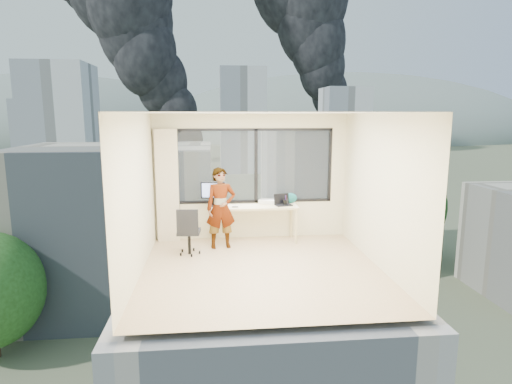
{
  "coord_description": "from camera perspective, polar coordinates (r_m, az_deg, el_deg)",
  "views": [
    {
      "loc": [
        -0.79,
        -6.77,
        2.56
      ],
      "look_at": [
        0.0,
        1.0,
        1.15
      ],
      "focal_mm": 29.85,
      "sensor_mm": 36.0,
      "label": 1
    }
  ],
  "objects": [
    {
      "name": "desk",
      "position": [
        8.75,
        -0.44,
        -4.24
      ],
      "size": [
        1.8,
        0.6,
        0.75
      ],
      "primitive_type": "cube",
      "color": "#C6B584",
      "rests_on": "floor"
    },
    {
      "name": "far_tower_d",
      "position": [
        167.67,
        -26.68,
        7.26
      ],
      "size": [
        16.0,
        14.0,
        22.0
      ],
      "primitive_type": "cube",
      "color": "silver",
      "rests_on": "exterior_ground"
    },
    {
      "name": "pen_cup",
      "position": [
        8.72,
        3.97,
        -1.41
      ],
      "size": [
        0.1,
        0.1,
        0.11
      ],
      "primitive_type": "cylinder",
      "rotation": [
        0.0,
        0.0,
        0.22
      ],
      "color": "black",
      "rests_on": "desk"
    },
    {
      "name": "near_bldg_a",
      "position": [
        38.87,
        -17.84,
        -4.5
      ],
      "size": [
        16.0,
        12.0,
        14.0
      ],
      "primitive_type": "cube",
      "color": "beige",
      "rests_on": "exterior_ground"
    },
    {
      "name": "hill_b",
      "position": [
        342.36,
        11.45,
        7.27
      ],
      "size": [
        300.0,
        220.0,
        96.0
      ],
      "primitive_type": "ellipsoid",
      "color": "slate",
      "rests_on": "exterior_ground"
    },
    {
      "name": "far_tower_a",
      "position": [
        107.4,
        -24.6,
        7.96
      ],
      "size": [
        14.0,
        14.0,
        28.0
      ],
      "primitive_type": "cube",
      "color": "silver",
      "rests_on": "exterior_ground"
    },
    {
      "name": "ceiling",
      "position": [
        6.82,
        0.86,
        10.57
      ],
      "size": [
        4.0,
        4.0,
        0.01
      ],
      "primitive_type": "cube",
      "color": "white",
      "rests_on": "ground"
    },
    {
      "name": "wall_left",
      "position": [
        6.99,
        -15.67,
        -0.53
      ],
      "size": [
        0.01,
        4.0,
        2.6
      ],
      "primitive_type": "cube",
      "color": "beige",
      "rests_on": "ground"
    },
    {
      "name": "cellphone",
      "position": [
        8.53,
        -2.81,
        -1.99
      ],
      "size": [
        0.13,
        0.07,
        0.01
      ],
      "primitive_type": "cube",
      "rotation": [
        0.0,
        0.0,
        -0.16
      ],
      "color": "black",
      "rests_on": "desk"
    },
    {
      "name": "floor",
      "position": [
        7.28,
        0.8,
        -10.35
      ],
      "size": [
        4.0,
        4.0,
        0.01
      ],
      "primitive_type": "cube",
      "color": "tan",
      "rests_on": "ground"
    },
    {
      "name": "wall_right",
      "position": [
        7.43,
        16.34,
        0.05
      ],
      "size": [
        0.01,
        4.0,
        2.6
      ],
      "primitive_type": "cube",
      "color": "beige",
      "rests_on": "ground"
    },
    {
      "name": "person",
      "position": [
        8.27,
        -4.73,
        -2.16
      ],
      "size": [
        0.62,
        0.45,
        1.58
      ],
      "primitive_type": "imported",
      "rotation": [
        0.0,
        0.0,
        0.14
      ],
      "color": "#2D2D33",
      "rests_on": "floor"
    },
    {
      "name": "far_tower_c",
      "position": [
        153.79,
        11.69,
        8.71
      ],
      "size": [
        15.0,
        15.0,
        26.0
      ],
      "primitive_type": "cube",
      "color": "silver",
      "rests_on": "exterior_ground"
    },
    {
      "name": "chair",
      "position": [
        8.02,
        -8.97,
        -5.1
      ],
      "size": [
        0.49,
        0.49,
        0.91
      ],
      "primitive_type": null,
      "rotation": [
        0.0,
        0.0,
        -0.07
      ],
      "color": "black",
      "rests_on": "floor"
    },
    {
      "name": "hill_a",
      "position": [
        348.23,
        -25.96,
        6.49
      ],
      "size": [
        288.0,
        216.0,
        90.0
      ],
      "primitive_type": "ellipsoid",
      "color": "slate",
      "rests_on": "exterior_ground"
    },
    {
      "name": "curtain",
      "position": [
        8.82,
        -11.78,
        0.81
      ],
      "size": [
        0.45,
        0.14,
        2.3
      ],
      "primitive_type": "cube",
      "color": "beige",
      "rests_on": "floor"
    },
    {
      "name": "wall_front",
      "position": [
        5.0,
        3.47,
        -4.4
      ],
      "size": [
        4.0,
        0.01,
        2.6
      ],
      "primitive_type": "cube",
      "color": "beige",
      "rests_on": "ground"
    },
    {
      "name": "window_wall",
      "position": [
        8.87,
        -0.33,
        3.53
      ],
      "size": [
        3.3,
        0.16,
        1.55
      ],
      "primitive_type": null,
      "color": "black",
      "rests_on": "ground"
    },
    {
      "name": "handbag",
      "position": [
        8.9,
        4.59,
        -0.82
      ],
      "size": [
        0.31,
        0.22,
        0.22
      ],
      "primitive_type": "ellipsoid",
      "rotation": [
        0.0,
        0.0,
        -0.31
      ],
      "color": "#0B4143",
      "rests_on": "desk"
    },
    {
      "name": "tree_c",
      "position": [
        53.3,
        19.73,
        -2.9
      ],
      "size": [
        8.4,
        8.4,
        10.0
      ],
      "primitive_type": null,
      "color": "#214416",
      "rests_on": "exterior_ground"
    },
    {
      "name": "far_tower_b",
      "position": [
        127.08,
        -1.83,
        9.53
      ],
      "size": [
        13.0,
        13.0,
        30.0
      ],
      "primitive_type": "cube",
      "color": "silver",
      "rests_on": "exterior_ground"
    },
    {
      "name": "smoke_plume_b",
      "position": [
        186.97,
        12.22,
        17.53
      ],
      "size": [
        30.0,
        18.0,
        70.0
      ],
      "primitive_type": null,
      "color": "black",
      "rests_on": "exterior_ground"
    },
    {
      "name": "exterior_ground",
      "position": [
        127.85,
        -5.37,
        2.75
      ],
      "size": [
        400.0,
        400.0,
        0.04
      ],
      "primitive_type": "cube",
      "color": "#515B3D",
      "rests_on": "ground"
    },
    {
      "name": "near_bldg_b",
      "position": [
        47.34,
        10.0,
        -0.33
      ],
      "size": [
        14.0,
        13.0,
        16.0
      ],
      "primitive_type": "cube",
      "color": "white",
      "rests_on": "exterior_ground"
    },
    {
      "name": "tree_b",
      "position": [
        27.96,
        4.83,
        -15.35
      ],
      "size": [
        7.6,
        7.6,
        9.0
      ],
      "primitive_type": null,
      "color": "#214416",
      "rests_on": "exterior_ground"
    },
    {
      "name": "monitor",
      "position": [
        8.64,
        -5.77,
        -0.23
      ],
      "size": [
        0.51,
        0.19,
        0.5
      ],
      "primitive_type": null,
      "rotation": [
        0.0,
        0.0,
        -0.18
      ],
      "color": "black",
      "rests_on": "desk"
    },
    {
      "name": "laptop",
      "position": [
        8.67,
        3.71,
        -1.13
      ],
      "size": [
        0.39,
        0.41,
        0.21
      ],
      "primitive_type": null,
      "rotation": [
        0.0,
        0.0,
        0.23
      ],
      "color": "black",
      "rests_on": "desk"
    },
    {
      "name": "smoke_plume_a",
      "position": [
        161.21,
        -9.68,
        23.17
      ],
      "size": [
        40.0,
        24.0,
        90.0
      ],
      "primitive_type": null,
      "color": "black",
      "rests_on": "exterior_ground"
    },
    {
      "name": "game_console",
      "position": [
        8.92,
        1.56,
        -1.21
      ],
      "size": [
        0.41,
        0.38,
        0.08
      ],
      "primitive_type": "cube",
      "rotation": [
        0.0,
        0.0,
        -0.36
      ],
      "color": "white",
      "rests_on": "desk"
    }
  ]
}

